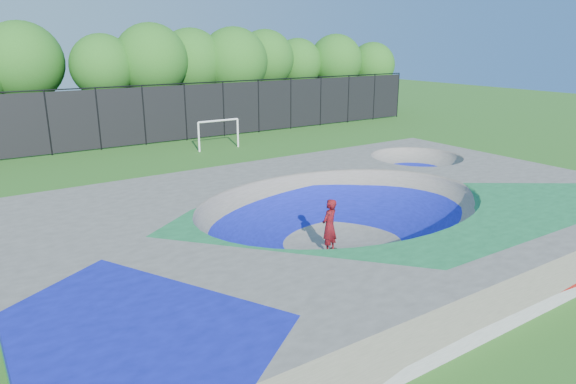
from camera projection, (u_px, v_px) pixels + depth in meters
name	position (u px, v px, depth m)	size (l,w,h in m)	color
ground	(342.00, 239.00, 18.48)	(120.00, 120.00, 0.00)	#255B19
skate_deck	(343.00, 220.00, 18.27)	(22.00, 14.00, 1.50)	gray
skater	(329.00, 226.00, 17.06)	(0.69, 0.45, 1.89)	#A80D13
skateboard	(329.00, 252.00, 17.32)	(0.78, 0.22, 0.05)	black
soccer_goal	(219.00, 129.00, 33.41)	(2.94, 0.12, 1.94)	white
fence	(144.00, 114.00, 34.60)	(48.09, 0.09, 4.04)	black
treeline	(153.00, 66.00, 39.22)	(51.88, 7.76, 8.22)	#462E23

